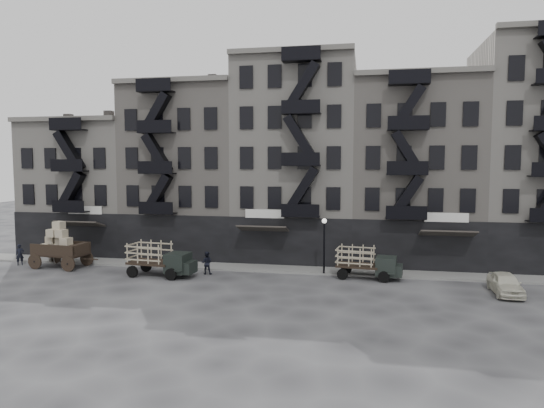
% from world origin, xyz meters
% --- Properties ---
extents(ground, '(140.00, 140.00, 0.00)m').
position_xyz_m(ground, '(0.00, 0.00, 0.00)').
color(ground, '#38383A').
rests_on(ground, ground).
extents(sidewalk, '(55.00, 2.50, 0.15)m').
position_xyz_m(sidewalk, '(0.00, 3.75, 0.07)').
color(sidewalk, slate).
rests_on(sidewalk, ground).
extents(building_west, '(10.00, 11.35, 13.20)m').
position_xyz_m(building_west, '(-20.00, 9.83, 6.00)').
color(building_west, '#AEA9A0').
rests_on(building_west, ground).
extents(building_midwest, '(10.00, 11.35, 16.20)m').
position_xyz_m(building_midwest, '(-10.00, 9.83, 7.50)').
color(building_midwest, gray).
rests_on(building_midwest, ground).
extents(building_center, '(10.00, 11.35, 18.20)m').
position_xyz_m(building_center, '(-0.00, 9.82, 8.50)').
color(building_center, '#AEA9A0').
rests_on(building_center, ground).
extents(building_mideast, '(10.00, 11.35, 16.20)m').
position_xyz_m(building_mideast, '(10.00, 9.83, 7.50)').
color(building_mideast, gray).
rests_on(building_mideast, ground).
extents(building_east, '(10.00, 11.35, 19.20)m').
position_xyz_m(building_east, '(20.00, 9.82, 9.00)').
color(building_east, '#AEA9A0').
rests_on(building_east, ground).
extents(lamp_post, '(0.36, 0.36, 4.28)m').
position_xyz_m(lamp_post, '(3.00, 2.60, 2.78)').
color(lamp_post, black).
rests_on(lamp_post, ground).
extents(horse, '(2.37, 1.74, 1.82)m').
position_xyz_m(horse, '(-18.87, 2.60, 0.91)').
color(horse, beige).
rests_on(horse, ground).
extents(wagon, '(4.57, 2.76, 3.69)m').
position_xyz_m(wagon, '(-18.12, 1.28, 2.11)').
color(wagon, black).
rests_on(wagon, ground).
extents(stake_truck_west, '(5.19, 2.49, 2.53)m').
position_xyz_m(stake_truck_west, '(-8.94, 0.00, 1.44)').
color(stake_truck_west, black).
rests_on(stake_truck_west, ground).
extents(stake_truck_east, '(4.82, 2.38, 2.34)m').
position_xyz_m(stake_truck_east, '(6.15, 2.11, 1.33)').
color(stake_truck_east, black).
rests_on(stake_truck_east, ground).
extents(car_east, '(1.68, 4.10, 1.39)m').
position_xyz_m(car_east, '(14.87, -0.50, 0.70)').
color(car_east, beige).
rests_on(car_east, ground).
extents(pedestrian_west, '(0.75, 0.71, 1.73)m').
position_xyz_m(pedestrian_west, '(-21.90, 1.49, 0.86)').
color(pedestrian_west, black).
rests_on(pedestrian_west, ground).
extents(pedestrian_mid, '(0.92, 0.76, 1.73)m').
position_xyz_m(pedestrian_mid, '(-5.75, 1.27, 0.86)').
color(pedestrian_mid, black).
rests_on(pedestrian_mid, ground).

